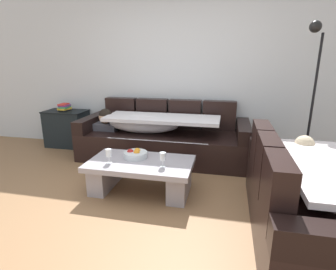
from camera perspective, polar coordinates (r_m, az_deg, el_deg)
The scene contains 11 objects.
ground_plane at distance 2.85m, azimuth -6.98°, elevation -16.35°, with size 14.00×14.00×0.00m, color olive.
back_wall at distance 4.49m, azimuth 1.77°, elevation 13.82°, with size 9.00×0.10×2.70m, color silver.
couch_along_wall at distance 4.18m, azimuth -1.57°, elevation -0.59°, with size 2.56×0.92×0.88m.
couch_near_window at distance 2.68m, azimuth 27.50°, elevation -12.21°, with size 0.92×1.86×0.88m.
coffee_table at distance 3.17m, azimuth -5.79°, elevation -7.94°, with size 1.20×0.68×0.38m.
fruit_bowl at distance 3.22m, azimuth -6.95°, elevation -4.07°, with size 0.28×0.28×0.10m.
wine_glass_near_left at distance 3.07m, azimuth -12.52°, elevation -3.85°, with size 0.07×0.07×0.17m.
wine_glass_near_right at distance 2.90m, azimuth -1.13°, elevation -4.68°, with size 0.07×0.07×0.17m.
side_cabinet at distance 5.09m, azimuth -20.68°, elevation 1.32°, with size 0.72×0.44×0.64m.
book_stack_on_cabinet at distance 5.02m, azimuth -21.18°, elevation 5.53°, with size 0.18×0.23×0.13m.
floor_lamp at distance 3.89m, azimuth 28.13°, elevation 8.18°, with size 0.33×0.31×1.95m.
Camera 1 is at (0.84, -2.26, 1.52)m, focal length 28.61 mm.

